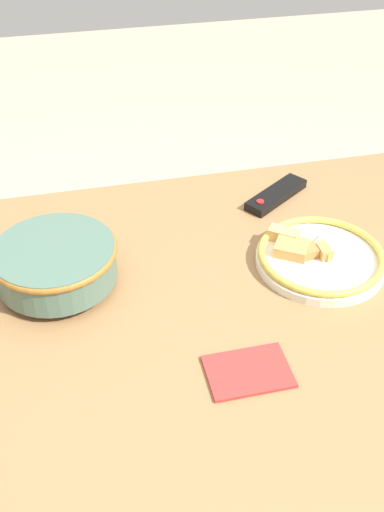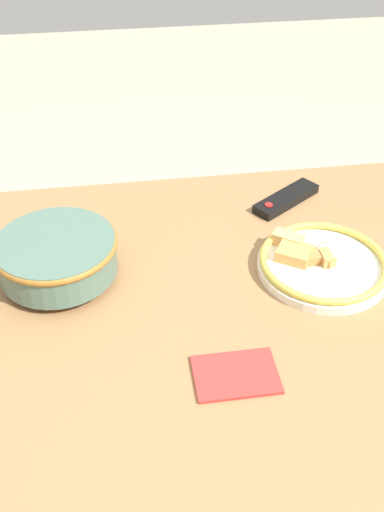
# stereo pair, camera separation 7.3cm
# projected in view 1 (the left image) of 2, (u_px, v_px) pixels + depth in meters

# --- Properties ---
(dining_table) EXTENTS (1.28, 0.91, 0.77)m
(dining_table) POSITION_uv_depth(u_px,v_px,m) (209.00, 339.00, 1.16)
(dining_table) COLOR olive
(dining_table) RESTS_ON ground_plane
(noodle_bowl) EXTENTS (0.24, 0.24, 0.09)m
(noodle_bowl) POSITION_uv_depth(u_px,v_px,m) (56.00, 262.00, 1.12)
(noodle_bowl) COLOR #4C6B5B
(noodle_bowl) RESTS_ON dining_table
(food_plate) EXTENTS (0.26, 0.26, 0.04)m
(food_plate) POSITION_uv_depth(u_px,v_px,m) (319.00, 256.00, 1.19)
(food_plate) COLOR silver
(food_plate) RESTS_ON dining_table
(tv_remote) EXTENTS (0.17, 0.14, 0.02)m
(tv_remote) POSITION_uv_depth(u_px,v_px,m) (276.00, 195.00, 1.38)
(tv_remote) COLOR black
(tv_remote) RESTS_ON dining_table
(folded_napkin) EXTENTS (0.14, 0.10, 0.01)m
(folded_napkin) POSITION_uv_depth(u_px,v_px,m) (248.00, 371.00, 0.97)
(folded_napkin) COLOR #B2332D
(folded_napkin) RESTS_ON dining_table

